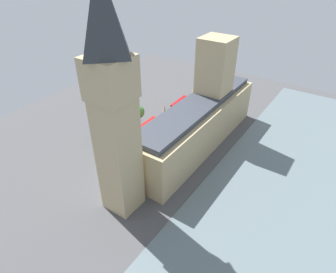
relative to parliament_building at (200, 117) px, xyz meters
name	(u,v)px	position (x,y,z in m)	size (l,w,h in m)	color
ground_plane	(190,142)	(1.99, 2.11, -9.35)	(141.82, 141.82, 0.00)	#4C4C4F
river_thames	(295,181)	(-32.53, 2.11, -9.22)	(42.77, 127.64, 0.25)	slate
parliament_building	(200,117)	(0.00, 0.00, 0.00)	(14.00, 57.14, 32.89)	tan
clock_tower	(113,104)	(1.61, 35.75, 19.21)	(8.71, 8.71, 55.20)	tan
double_decker_bus_under_trees	(180,106)	(16.74, -14.61, -6.71)	(3.02, 10.60, 4.75)	#B20C0F
car_blue_midblock	(172,119)	(15.06, -6.11, -8.46)	(2.01, 4.80, 1.74)	navy
double_decker_bus_far_end	(148,128)	(16.67, 6.47, -6.71)	(2.93, 10.58, 4.75)	red
car_white_near_tower	(124,155)	(14.89, 20.85, -8.46)	(2.16, 4.57, 1.74)	silver
pedestrian_trailing	(203,111)	(8.60, -18.73, -8.59)	(0.71, 0.66, 1.69)	navy
pedestrian_by_river_gate	(129,169)	(8.93, 25.25, -8.60)	(0.67, 0.69, 1.67)	maroon
pedestrian_opposite_hall	(190,122)	(8.23, -8.38, -8.68)	(0.57, 0.63, 1.49)	maroon
plane_tree_leading	(137,112)	(23.78, 3.62, -3.69)	(5.72, 5.72, 8.12)	brown
plane_tree_corner	(110,123)	(24.13, 16.42, -2.04)	(7.18, 7.18, 10.39)	brown
street_lamp_kerbside	(134,117)	(23.75, 5.10, -5.04)	(0.56, 0.56, 6.15)	black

